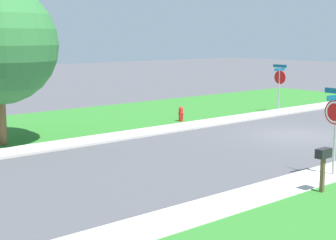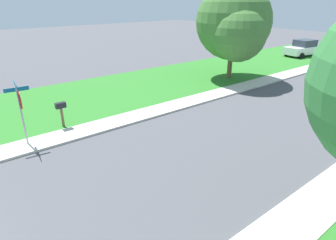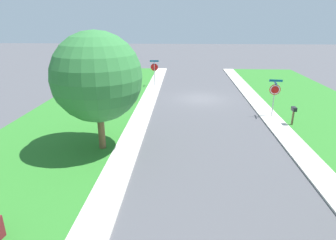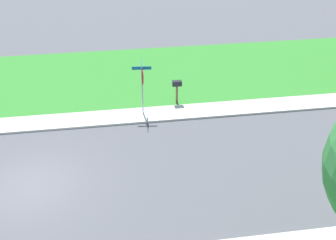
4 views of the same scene
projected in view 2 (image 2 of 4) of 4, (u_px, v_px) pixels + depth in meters
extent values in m
cube|color=beige|center=(336.00, 188.00, 9.44)|extent=(1.40, 56.00, 0.10)
cube|color=beige|center=(163.00, 109.00, 16.24)|extent=(1.40, 56.00, 0.10)
cube|color=#2D7528|center=(122.00, 90.00, 19.65)|extent=(8.00, 56.00, 0.08)
cylinder|color=#9E9EA3|center=(22.00, 117.00, 11.80)|extent=(0.07, 0.07, 2.60)
cylinder|color=red|center=(20.00, 100.00, 11.53)|extent=(0.76, 0.11, 0.76)
cylinder|color=white|center=(21.00, 100.00, 11.54)|extent=(0.67, 0.07, 0.67)
cylinder|color=red|center=(21.00, 100.00, 11.55)|extent=(0.54, 0.06, 0.55)
cube|color=#0F5B84|center=(15.00, 85.00, 11.26)|extent=(0.92, 0.11, 0.16)
cube|color=#0F5B84|center=(16.00, 89.00, 11.33)|extent=(0.11, 0.92, 0.16)
cube|color=white|center=(303.00, 50.00, 30.76)|extent=(2.32, 4.49, 0.76)
cube|color=#2D3842|center=(305.00, 43.00, 30.58)|extent=(1.85, 2.28, 0.68)
cylinder|color=black|center=(302.00, 56.00, 29.57)|extent=(0.32, 0.66, 0.64)
cylinder|color=black|center=(287.00, 53.00, 30.99)|extent=(0.32, 0.66, 0.64)
cylinder|color=black|center=(317.00, 54.00, 30.83)|extent=(0.32, 0.66, 0.64)
cylinder|color=black|center=(302.00, 51.00, 32.25)|extent=(0.32, 0.66, 0.64)
cylinder|color=brown|center=(230.00, 64.00, 22.14)|extent=(0.36, 0.36, 2.31)
sphere|color=#417334|center=(233.00, 22.00, 20.94)|extent=(5.49, 5.49, 5.49)
sphere|color=#417334|center=(239.00, 34.00, 19.84)|extent=(3.84, 3.84, 3.84)
cube|color=brown|center=(62.00, 118.00, 13.74)|extent=(0.10, 0.10, 1.05)
cube|color=black|center=(60.00, 105.00, 13.48)|extent=(0.24, 0.48, 0.26)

